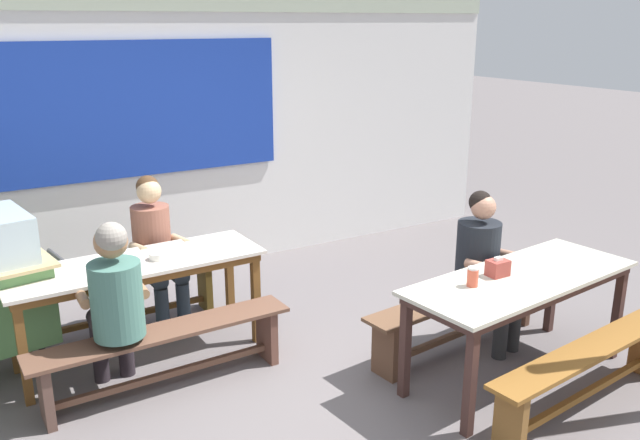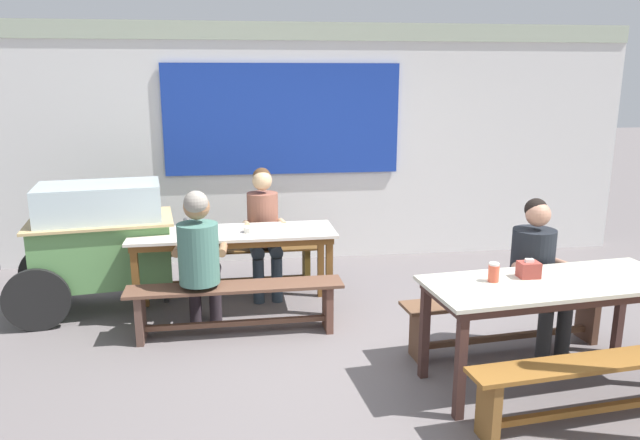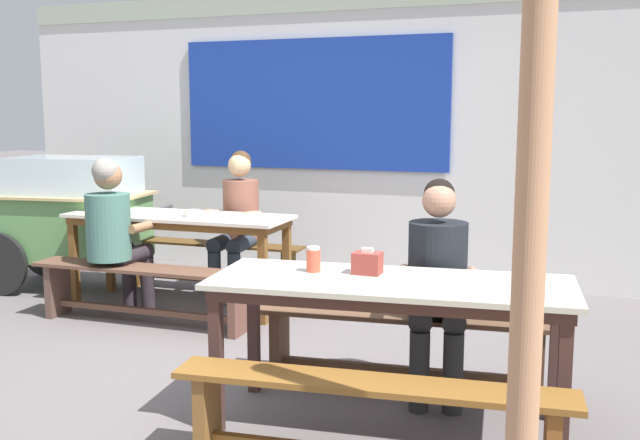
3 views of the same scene
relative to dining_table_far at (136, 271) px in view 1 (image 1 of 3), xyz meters
The scene contains 14 objects.
ground_plane 1.74m from the dining_table_far, 49.68° to the right, with size 40.00×40.00×0.00m, color #635C5D.
backdrop_wall 2.08m from the dining_table_far, 58.47° to the left, with size 7.46×0.23×2.76m.
dining_table_far is the anchor object (origin of this frame).
dining_table_near 2.79m from the dining_table_far, 36.64° to the right, with size 1.89×0.88×0.78m.
bench_far_back 0.69m from the dining_table_far, 91.45° to the left, with size 1.75×0.29×0.45m.
bench_far_front 0.68m from the dining_table_far, 88.55° to the right, with size 1.83×0.34×0.45m.
bench_near_back 2.48m from the dining_table_far, 27.14° to the right, with size 1.78×0.46×0.45m.
bench_near_front 3.22m from the dining_table_far, 43.91° to the right, with size 1.80×0.43×0.45m.
person_left_back_turned 0.57m from the dining_table_far, 119.18° to the right, with size 0.46×0.57×1.27m.
person_right_near_table 2.64m from the dining_table_far, 25.91° to the right, with size 0.50×0.55×1.24m.
person_center_facing 0.57m from the dining_table_far, 58.28° to the left, with size 0.44×0.59×1.28m.
tissue_box 2.62m from the dining_table_far, 36.98° to the right, with size 0.15×0.11×0.14m.
condiment_jar 2.44m from the dining_table_far, 41.94° to the right, with size 0.08×0.08×0.13m.
soup_bowl 0.20m from the dining_table_far, 16.91° to the right, with size 0.13×0.13×0.05m, color silver.
Camera 1 is at (-2.18, -3.41, 2.48)m, focal length 37.03 mm.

